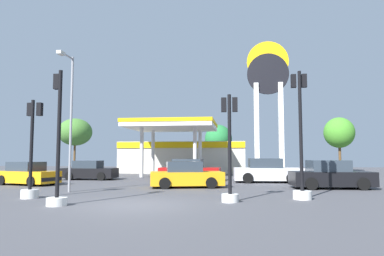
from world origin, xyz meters
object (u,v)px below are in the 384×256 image
Objects in this scene: car_1 at (186,176)px; tree_0 at (75,132)px; car_2 at (27,174)px; traffic_signal_0 at (58,164)px; car_4 at (267,171)px; tree_2 at (339,133)px; car_5 at (90,171)px; traffic_signal_1 at (31,165)px; traffic_signal_3 at (230,160)px; corner_streetlamp at (69,109)px; traffic_signal_2 at (301,156)px; car_3 at (331,176)px; car_0 at (190,171)px; station_pole_sign at (268,91)px; tree_1 at (218,139)px.

car_1 is 29.68m from tree_0.
traffic_signal_0 is (6.44, -8.25, 0.84)m from car_2.
tree_2 is at bearing 61.03° from car_4.
traffic_signal_0 is 34.69m from tree_2.
car_2 is at bearing -110.16° from car_5.
car_5 is (-13.06, 1.06, -0.09)m from car_4.
car_2 is at bearing 123.68° from traffic_signal_1.
car_5 is 0.95× the size of traffic_signal_3.
traffic_signal_3 is 35.82m from tree_0.
traffic_signal_3 is at bearing -46.72° from car_5.
tree_2 is at bearing 53.67° from traffic_signal_1.
traffic_signal_1 is at bearing -126.33° from tree_2.
traffic_signal_1 is 3.60m from corner_streetlamp.
tree_2 reaches higher than car_5.
traffic_signal_2 is 0.80× the size of tree_0.
car_3 is at bearing 35.02° from traffic_signal_0.
tree_0 reaches higher than car_3.
tree_2 is (9.58, 17.31, 3.68)m from car_4.
station_pole_sign is at bearing 41.19° from car_0.
car_0 is at bearing 61.47° from corner_streetlamp.
traffic_signal_0 is 0.74× the size of tree_0.
car_5 is at bearing 101.86° from traffic_signal_1.
car_5 is 0.81× the size of traffic_signal_0.
station_pole_sign reaches higher than car_1.
car_4 is at bearing -39.23° from tree_0.
car_0 is 0.79× the size of tree_1.
car_1 is 0.65× the size of corner_streetlamp.
traffic_signal_0 reaches higher than car_5.
car_5 is 15.75m from traffic_signal_3.
car_5 is 17.13m from traffic_signal_2.
traffic_signal_0 reaches higher than car_3.
car_5 is at bearing 175.34° from car_4.
tree_2 is at bearing 51.03° from station_pole_sign.
corner_streetlamp is (-10.24, -7.89, 3.37)m from car_4.
station_pole_sign reaches higher than traffic_signal_0.
car_4 reaches higher than car_5.
car_3 is (7.94, 0.36, 0.03)m from car_1.
traffic_signal_3 is 29.07m from tree_1.
car_2 is 1.06× the size of car_5.
car_4 is at bearing 77.61° from traffic_signal_3.
tree_2 reaches higher than car_4.
traffic_signal_1 is (2.38, -11.31, 0.76)m from car_5.
tree_1 reaches higher than car_2.
car_5 is 10.00m from corner_streetlamp.
traffic_signal_1 is (-5.81, -5.78, 0.74)m from car_1.
traffic_signal_1 is at bearing -56.32° from car_2.
traffic_signal_3 reaches higher than car_5.
car_2 is 0.92× the size of car_4.
station_pole_sign is 1.91× the size of tree_2.
traffic_signal_0 reaches higher than traffic_signal_3.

